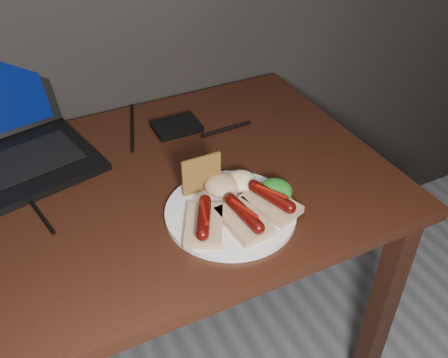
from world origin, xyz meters
name	(u,v)px	position (x,y,z in m)	size (l,w,h in m)	color
desk	(77,239)	(0.00, 1.38, 0.66)	(1.40, 0.70, 0.75)	#36180D
hard_drive	(176,126)	(0.31, 1.57, 0.76)	(0.11, 0.09, 0.02)	black
desk_cables	(67,173)	(0.02, 1.50, 0.75)	(0.90, 0.41, 0.01)	black
plate	(231,212)	(0.29, 1.21, 0.76)	(0.26, 0.26, 0.01)	silver
bread_sausage_left	(204,221)	(0.22, 1.19, 0.78)	(0.12, 0.13, 0.04)	#D9AD80
bread_sausage_center	(244,218)	(0.29, 1.17, 0.78)	(0.08, 0.12, 0.04)	#D9AD80
bread_sausage_right	(271,201)	(0.36, 1.19, 0.78)	(0.10, 0.13, 0.04)	#D9AD80
crispbread	(201,174)	(0.26, 1.30, 0.80)	(0.09, 0.01, 0.09)	olive
salad_greens	(275,191)	(0.39, 1.21, 0.78)	(0.07, 0.07, 0.04)	#1A5611
salsa_mound	(222,185)	(0.30, 1.27, 0.78)	(0.07, 0.07, 0.04)	maroon
coleslaw_mound	(241,181)	(0.34, 1.27, 0.78)	(0.06, 0.06, 0.04)	white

